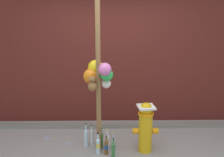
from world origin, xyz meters
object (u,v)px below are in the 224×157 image
at_px(bottle_0, 98,145).
at_px(bottle_4, 107,142).
at_px(fire_hydrant, 146,126).
at_px(bottle_5, 107,147).
at_px(memorial_post, 98,60).
at_px(bottle_7, 92,137).
at_px(bottle_2, 113,143).
at_px(bottle_6, 101,139).
at_px(bottle_1, 113,150).
at_px(bottle_3, 86,137).

bearing_deg(bottle_0, bottle_4, 34.22).
distance_m(fire_hydrant, bottle_5, 0.71).
distance_m(memorial_post, bottle_5, 1.41).
bearing_deg(bottle_0, fire_hydrant, 5.94).
bearing_deg(memorial_post, bottle_7, 134.86).
xyz_separation_m(bottle_2, bottle_6, (-0.20, 0.04, 0.05)).
distance_m(bottle_1, bottle_7, 0.55).
relative_size(fire_hydrant, bottle_1, 2.58).
relative_size(fire_hydrant, bottle_7, 2.25).
xyz_separation_m(fire_hydrant, bottle_5, (-0.64, -0.10, -0.31)).
bearing_deg(bottle_5, bottle_7, 129.56).
bearing_deg(bottle_0, bottle_1, -26.63).
height_order(memorial_post, bottle_4, memorial_post).
distance_m(memorial_post, bottle_2, 1.44).
bearing_deg(bottle_5, bottle_6, 113.15).
xyz_separation_m(bottle_0, bottle_1, (0.24, -0.12, -0.01)).
bearing_deg(memorial_post, bottle_3, 152.39).
distance_m(memorial_post, bottle_0, 1.39).
distance_m(bottle_2, bottle_5, 0.21).
bearing_deg(fire_hydrant, bottle_3, 168.74).
height_order(fire_hydrant, bottle_2, fire_hydrant).
height_order(bottle_1, bottle_3, bottle_3).
height_order(bottle_3, bottle_6, bottle_3).
bearing_deg(bottle_5, bottle_4, 84.86).
distance_m(bottle_1, bottle_3, 0.61).
distance_m(bottle_0, bottle_6, 0.20).
bearing_deg(bottle_7, bottle_5, -50.44).
bearing_deg(bottle_1, bottle_4, 113.70).
bearing_deg(bottle_0, bottle_2, 31.43).
bearing_deg(bottle_6, bottle_5, -66.85).
bearing_deg(bottle_7, bottle_6, -29.51).
distance_m(bottle_4, bottle_7, 0.32).
xyz_separation_m(bottle_3, bottle_4, (0.36, -0.18, -0.01)).
height_order(bottle_4, bottle_6, bottle_6).
bearing_deg(fire_hydrant, bottle_4, 178.20).
distance_m(bottle_0, bottle_2, 0.29).
distance_m(bottle_3, bottle_5, 0.46).
relative_size(bottle_5, bottle_7, 0.87).
height_order(fire_hydrant, bottle_3, fire_hydrant).
relative_size(fire_hydrant, bottle_0, 2.32).
distance_m(bottle_0, bottle_5, 0.14).
xyz_separation_m(bottle_1, bottle_5, (-0.11, 0.10, -0.00)).
xyz_separation_m(bottle_0, bottle_5, (0.14, -0.02, -0.01)).
height_order(bottle_3, bottle_4, bottle_3).
bearing_deg(bottle_2, bottle_3, 164.73).
bearing_deg(bottle_4, bottle_2, 26.99).
relative_size(fire_hydrant, bottle_4, 2.19).
distance_m(bottle_3, bottle_4, 0.41).
relative_size(memorial_post, bottle_0, 7.94).
height_order(bottle_5, bottle_6, bottle_6).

